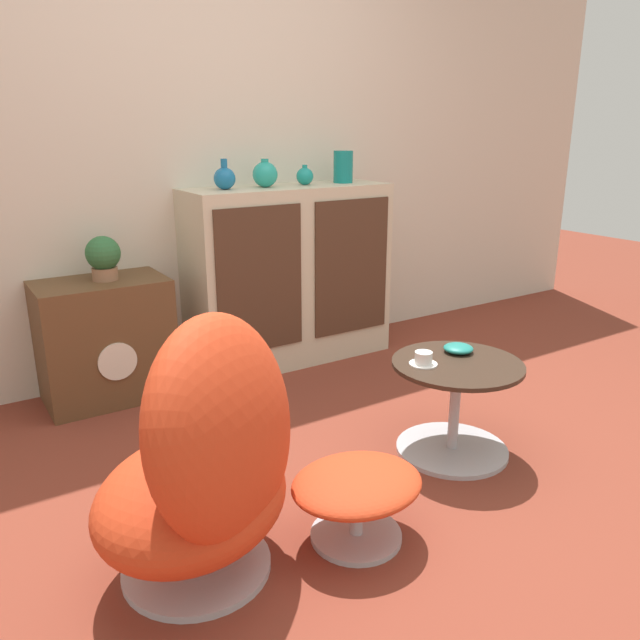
% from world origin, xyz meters
% --- Properties ---
extents(ground_plane, '(12.00, 12.00, 0.00)m').
position_xyz_m(ground_plane, '(0.00, 0.00, 0.00)').
color(ground_plane, brown).
extents(wall_back, '(6.40, 0.06, 2.60)m').
position_xyz_m(wall_back, '(0.00, 1.70, 1.30)').
color(wall_back, beige).
rests_on(wall_back, ground_plane).
extents(sideboard, '(1.19, 0.42, 1.02)m').
position_xyz_m(sideboard, '(0.47, 1.46, 0.51)').
color(sideboard, beige).
rests_on(sideboard, ground_plane).
extents(tv_console, '(0.62, 0.40, 0.62)m').
position_xyz_m(tv_console, '(-0.60, 1.47, 0.31)').
color(tv_console, brown).
rests_on(tv_console, ground_plane).
extents(egg_chair, '(0.88, 0.87, 0.87)m').
position_xyz_m(egg_chair, '(-0.69, -0.05, 0.38)').
color(egg_chair, '#B7B7BC').
rests_on(egg_chair, ground_plane).
extents(ottoman, '(0.45, 0.39, 0.25)m').
position_xyz_m(ottoman, '(-0.21, -0.15, 0.19)').
color(ottoman, '#B7B7BC').
rests_on(ottoman, ground_plane).
extents(coffee_table, '(0.54, 0.54, 0.41)m').
position_xyz_m(coffee_table, '(0.48, 0.11, 0.22)').
color(coffee_table, '#B7B7BC').
rests_on(coffee_table, ground_plane).
extents(vase_leftmost, '(0.11, 0.11, 0.16)m').
position_xyz_m(vase_leftmost, '(0.09, 1.47, 1.08)').
color(vase_leftmost, '#196699').
rests_on(vase_leftmost, sideboard).
extents(vase_inner_left, '(0.14, 0.14, 0.15)m').
position_xyz_m(vase_inner_left, '(0.33, 1.47, 1.09)').
color(vase_inner_left, teal).
rests_on(vase_inner_left, sideboard).
extents(vase_inner_right, '(0.10, 0.10, 0.11)m').
position_xyz_m(vase_inner_right, '(0.58, 1.47, 1.07)').
color(vase_inner_right, teal).
rests_on(vase_inner_right, sideboard).
extents(vase_rightmost, '(0.11, 0.11, 0.18)m').
position_xyz_m(vase_rightmost, '(0.84, 1.47, 1.11)').
color(vase_rightmost, '#147A75').
rests_on(vase_rightmost, sideboard).
extents(potted_plant, '(0.17, 0.17, 0.22)m').
position_xyz_m(potted_plant, '(-0.56, 1.48, 0.73)').
color(potted_plant, '#996B4C').
rests_on(potted_plant, tv_console).
extents(teacup, '(0.12, 0.12, 0.05)m').
position_xyz_m(teacup, '(0.34, 0.17, 0.43)').
color(teacup, white).
rests_on(teacup, coffee_table).
extents(bowl, '(0.13, 0.13, 0.04)m').
position_xyz_m(bowl, '(0.56, 0.19, 0.43)').
color(bowl, '#1E7A70').
rests_on(bowl, coffee_table).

